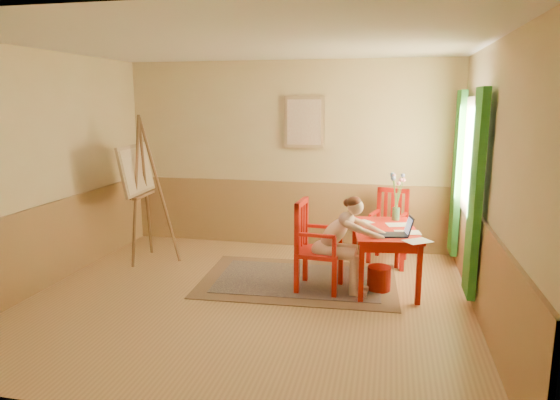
% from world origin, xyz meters
% --- Properties ---
extents(room, '(5.04, 4.54, 2.84)m').
position_xyz_m(room, '(0.00, 0.00, 1.40)').
color(room, tan).
rests_on(room, ground).
extents(wainscot, '(5.00, 4.50, 1.00)m').
position_xyz_m(wainscot, '(0.00, 0.80, 0.50)').
color(wainscot, '#A57F51').
rests_on(wainscot, room).
extents(window, '(0.12, 2.01, 2.20)m').
position_xyz_m(window, '(2.42, 1.10, 1.35)').
color(window, white).
rests_on(window, room).
extents(wall_portrait, '(0.60, 0.05, 0.76)m').
position_xyz_m(wall_portrait, '(0.25, 2.20, 1.90)').
color(wall_portrait, tan).
rests_on(wall_portrait, room).
extents(rug, '(2.48, 1.73, 0.02)m').
position_xyz_m(rug, '(0.45, 0.69, 0.01)').
color(rug, '#8C7251').
rests_on(rug, room).
extents(table, '(0.88, 1.29, 0.72)m').
position_xyz_m(table, '(1.48, 0.76, 0.63)').
color(table, red).
rests_on(table, room).
extents(chair_left, '(0.53, 0.51, 1.08)m').
position_xyz_m(chair_left, '(0.69, 0.46, 0.54)').
color(chair_left, red).
rests_on(chair_left, room).
extents(chair_back, '(0.55, 0.57, 1.01)m').
position_xyz_m(chair_back, '(1.53, 1.77, 0.51)').
color(chair_back, red).
rests_on(chair_back, room).
extents(figure, '(0.86, 0.39, 1.15)m').
position_xyz_m(figure, '(1.00, 0.43, 0.64)').
color(figure, beige).
rests_on(figure, room).
extents(laptop, '(0.40, 0.28, 0.22)m').
position_xyz_m(laptop, '(1.63, 0.45, 0.76)').
color(laptop, '#1E2338').
rests_on(laptop, table).
extents(papers, '(1.00, 1.06, 0.00)m').
position_xyz_m(papers, '(1.60, 0.70, 0.72)').
color(papers, white).
rests_on(papers, table).
extents(vase, '(0.20, 0.30, 0.61)m').
position_xyz_m(vase, '(1.61, 1.23, 1.00)').
color(vase, '#3F724C').
rests_on(vase, table).
extents(wastebasket, '(0.34, 0.34, 0.30)m').
position_xyz_m(wastebasket, '(1.44, 0.58, 0.15)').
color(wastebasket, '#A0180B').
rests_on(wastebasket, room).
extents(easel, '(0.70, 0.91, 2.03)m').
position_xyz_m(easel, '(-1.84, 1.06, 1.20)').
color(easel, brown).
rests_on(easel, room).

